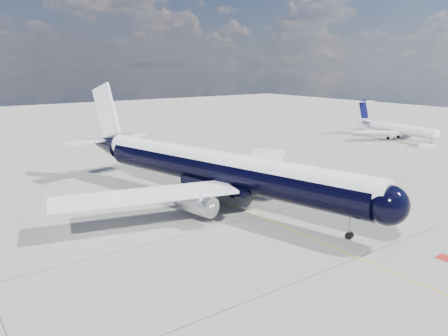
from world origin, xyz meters
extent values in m
plane|color=#99968E|center=(0.00, 30.00, 0.00)|extent=(320.00, 320.00, 0.00)
cube|color=yellow|center=(0.00, 25.00, 0.00)|extent=(0.16, 160.00, 0.01)
cube|color=maroon|center=(6.80, -10.00, 0.00)|extent=(1.60, 1.60, 0.01)
cylinder|color=black|center=(-1.12, 16.17, 4.60)|extent=(13.85, 41.44, 4.16)
sphere|color=black|center=(4.04, -5.12, 4.60)|extent=(5.03, 5.03, 4.16)
cone|color=black|center=(-7.18, 41.19, 5.26)|extent=(5.85, 8.43, 4.16)
cylinder|color=white|center=(-1.12, 16.17, 5.64)|extent=(13.48, 43.35, 3.25)
cube|color=black|center=(4.10, -5.34, 5.20)|extent=(2.86, 1.90, 0.60)
cube|color=white|center=(-12.68, 15.06, 3.61)|extent=(21.73, 10.53, 0.35)
cube|color=white|center=(9.67, 20.48, 3.61)|extent=(19.36, 18.07, 0.35)
cube|color=black|center=(-1.12, 16.17, 3.07)|extent=(7.05, 11.73, 1.10)
cylinder|color=silver|center=(-7.52, 12.36, 2.36)|extent=(3.57, 5.48, 2.45)
cylinder|color=silver|center=(6.32, 15.72, 2.36)|extent=(3.57, 5.48, 2.45)
sphere|color=gray|center=(-6.98, 10.13, 2.36)|extent=(1.45, 1.45, 1.20)
sphere|color=gray|center=(6.86, 13.48, 2.36)|extent=(1.45, 1.45, 1.20)
cube|color=white|center=(-7.57, 12.58, 3.18)|extent=(1.06, 3.46, 1.20)
cube|color=white|center=(6.27, 15.93, 3.18)|extent=(1.06, 3.46, 1.20)
cube|color=white|center=(-7.05, 40.65, 10.84)|extent=(1.98, 6.84, 9.34)
cube|color=white|center=(-7.18, 41.19, 6.13)|extent=(14.67, 6.76, 0.24)
cylinder|color=gray|center=(3.14, -1.40, 1.37)|extent=(0.24, 0.24, 2.30)
cylinder|color=black|center=(2.93, -1.45, 0.38)|extent=(0.37, 0.79, 0.77)
cylinder|color=black|center=(3.35, -1.34, 0.38)|extent=(0.37, 0.79, 0.77)
cylinder|color=gray|center=(-4.91, 16.94, 1.48)|extent=(0.34, 0.34, 2.08)
cylinder|color=gray|center=(1.90, 18.59, 1.48)|extent=(0.34, 0.34, 2.08)
cylinder|color=black|center=(-4.77, 16.35, 0.60)|extent=(0.76, 1.29, 1.20)
cylinder|color=black|center=(-5.05, 17.53, 0.60)|extent=(0.76, 1.29, 1.20)
cylinder|color=black|center=(2.04, 18.01, 0.60)|extent=(0.76, 1.29, 1.20)
cylinder|color=black|center=(1.76, 19.18, 0.60)|extent=(0.76, 1.29, 1.20)
cylinder|color=white|center=(64.89, 33.44, 2.76)|extent=(5.14, 19.75, 2.41)
sphere|color=white|center=(63.39, 22.85, 2.76)|extent=(2.72, 2.72, 2.41)
cone|color=white|center=(66.71, 46.23, 3.12)|extent=(3.01, 4.75, 2.41)
cube|color=black|center=(63.37, 22.76, 3.12)|extent=(1.70, 1.02, 0.40)
cube|color=white|center=(58.84, 35.20, 2.23)|extent=(10.68, 8.87, 0.20)
cube|color=white|center=(71.20, 33.44, 2.23)|extent=(11.45, 6.48, 0.20)
cylinder|color=silver|center=(64.17, 41.64, 3.12)|extent=(1.73, 3.01, 1.34)
cylinder|color=silver|center=(67.88, 41.12, 3.12)|extent=(1.73, 3.01, 1.34)
cube|color=white|center=(64.61, 41.58, 3.12)|extent=(1.08, 1.54, 0.16)
cube|color=white|center=(67.43, 41.18, 3.12)|extent=(1.08, 1.54, 0.16)
cube|color=#0B0D4F|center=(66.52, 44.91, 6.46)|extent=(0.74, 3.74, 5.46)
cube|color=white|center=(66.60, 45.44, 8.60)|extent=(7.31, 2.77, 0.14)
cylinder|color=gray|center=(63.70, 25.05, 0.85)|extent=(0.16, 0.16, 1.52)
cylinder|color=black|center=(63.70, 25.05, 0.27)|extent=(0.23, 0.55, 0.53)
cylinder|color=gray|center=(63.25, 34.57, 0.85)|extent=(0.20, 0.20, 1.52)
cylinder|color=gray|center=(66.78, 34.07, 0.85)|extent=(0.20, 0.20, 1.52)
cylinder|color=black|center=(63.25, 34.57, 0.37)|extent=(0.39, 0.78, 0.75)
cylinder|color=black|center=(66.78, 34.07, 0.37)|extent=(0.39, 0.78, 0.75)
cube|color=white|center=(61.35, 23.33, 0.47)|extent=(3.39, 3.79, 0.95)
cube|color=silver|center=(61.35, 23.33, 2.21)|extent=(2.25, 3.29, 2.18)
cylinder|color=gray|center=(60.75, 23.13, 2.42)|extent=(1.02, 2.85, 2.12)
cylinder|color=gray|center=(61.95, 23.53, 2.42)|extent=(1.02, 2.85, 2.12)
camera|label=1|loc=(-33.38, -29.09, 18.15)|focal=35.00mm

